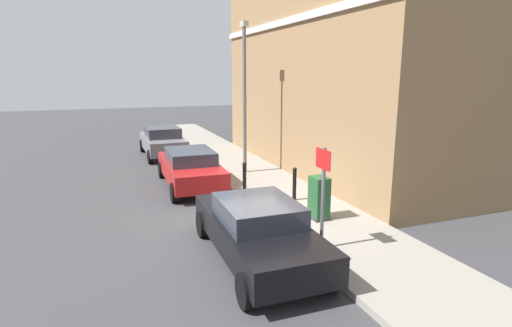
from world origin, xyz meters
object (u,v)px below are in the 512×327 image
at_px(car_black, 257,229).
at_px(utility_cabinet, 319,199).
at_px(car_grey, 163,141).
at_px(car_red, 190,167).
at_px(bollard_far_kerb, 244,176).
at_px(street_sign, 323,183).
at_px(lamppost, 244,92).
at_px(bollard_near_cabinet, 295,183).

xyz_separation_m(car_black, utility_cabinet, (2.35, 1.48, -0.03)).
bearing_deg(car_grey, car_red, -179.74).
bearing_deg(bollard_far_kerb, street_sign, -87.98).
xyz_separation_m(car_black, car_red, (-0.12, 6.32, 0.01)).
xyz_separation_m(car_grey, bollard_far_kerb, (1.50, -7.78, -0.05)).
bearing_deg(bollard_far_kerb, utility_cabinet, -69.99).
height_order(street_sign, lamppost, lamppost).
bearing_deg(car_black, street_sign, -99.17).
xyz_separation_m(bollard_near_cabinet, street_sign, (-1.02, -3.42, 0.96)).
bearing_deg(car_black, bollard_near_cabinet, -36.88).
bearing_deg(utility_cabinet, bollard_near_cabinet, 86.61).
relative_size(bollard_near_cabinet, bollard_far_kerb, 1.00).
bearing_deg(bollard_near_cabinet, bollard_far_kerb, 132.67).
relative_size(car_red, utility_cabinet, 3.89).
bearing_deg(car_black, bollard_far_kerb, -15.07).
bearing_deg(lamppost, utility_cabinet, -88.98).
relative_size(bollard_far_kerb, lamppost, 0.18).
relative_size(car_red, car_grey, 1.07).
relative_size(car_black, street_sign, 1.96).
relative_size(car_grey, bollard_far_kerb, 4.03).
distance_m(car_red, bollard_far_kerb, 2.33).
xyz_separation_m(street_sign, lamppost, (0.81, 7.45, 1.64)).
bearing_deg(car_grey, car_black, -179.71).
relative_size(car_black, bollard_near_cabinet, 4.33).
distance_m(bollard_far_kerb, lamppost, 3.91).
bearing_deg(street_sign, lamppost, 83.77).
height_order(car_grey, bollard_far_kerb, car_grey).
height_order(bollard_near_cabinet, street_sign, street_sign).
height_order(car_red, bollard_near_cabinet, car_red).
height_order(car_black, car_red, car_black).
distance_m(car_black, car_grey, 12.24).
height_order(car_grey, utility_cabinet, car_grey).
distance_m(street_sign, lamppost, 7.68).
relative_size(car_red, lamppost, 0.78).
distance_m(car_red, car_grey, 5.91).
bearing_deg(lamppost, street_sign, -96.23).
xyz_separation_m(car_grey, utility_cabinet, (2.58, -10.75, -0.07)).
distance_m(car_red, utility_cabinet, 5.44).
xyz_separation_m(car_grey, lamppost, (2.48, -5.03, 2.55)).
height_order(car_black, utility_cabinet, car_black).
xyz_separation_m(car_red, bollard_far_kerb, (1.39, -1.87, -0.02)).
xyz_separation_m(bollard_near_cabinet, bollard_far_kerb, (-1.18, 1.28, 0.00)).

